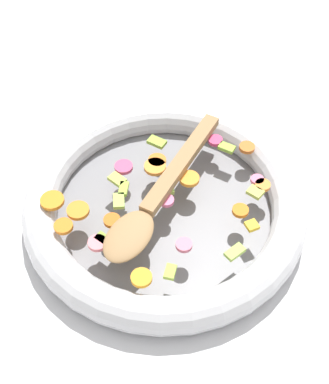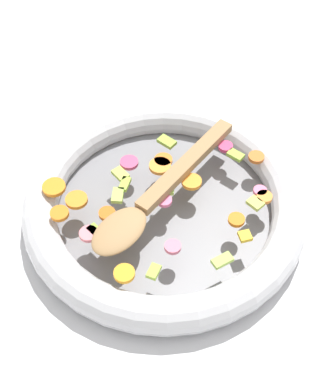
{
  "view_description": "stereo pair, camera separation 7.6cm",
  "coord_description": "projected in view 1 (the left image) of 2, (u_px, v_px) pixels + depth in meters",
  "views": [
    {
      "loc": [
        -0.26,
        -0.41,
        0.63
      ],
      "look_at": [
        0.0,
        0.0,
        0.05
      ],
      "focal_mm": 50.0,
      "sensor_mm": 36.0,
      "label": 1
    },
    {
      "loc": [
        -0.19,
        -0.45,
        0.63
      ],
      "look_at": [
        0.0,
        0.0,
        0.05
      ],
      "focal_mm": 50.0,
      "sensor_mm": 36.0,
      "label": 2
    }
  ],
  "objects": [
    {
      "name": "skillet",
      "position": [
        165.0,
        204.0,
        0.78
      ],
      "size": [
        0.41,
        0.41,
        0.05
      ],
      "color": "slate",
      "rests_on": "ground_plane"
    },
    {
      "name": "ground_plane",
      "position": [
        165.0,
        213.0,
        0.8
      ],
      "size": [
        4.0,
        4.0,
        0.0
      ],
      "primitive_type": "plane",
      "color": "silver"
    },
    {
      "name": "chopped_vegetables",
      "position": [
        156.0,
        196.0,
        0.75
      ],
      "size": [
        0.33,
        0.25,
        0.01
      ],
      "color": "orange",
      "rests_on": "skillet"
    },
    {
      "name": "wooden_spoon",
      "position": [
        156.0,
        198.0,
        0.74
      ],
      "size": [
        0.28,
        0.18,
        0.01
      ],
      "color": "#A87F51",
      "rests_on": "chopped_vegetables"
    }
  ]
}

